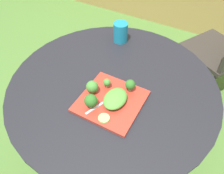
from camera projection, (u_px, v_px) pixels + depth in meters
The scene contains 11 objects.
ground_plane at pixel (113, 150), 1.66m from camera, with size 12.00×12.00×0.00m, color #4C7533.
patio_table at pixel (113, 109), 1.28m from camera, with size 1.07×1.07×0.73m.
salad_plate at pixel (111, 101), 1.04m from camera, with size 0.29×0.29×0.01m, color #AD3323.
drinking_glass at pixel (120, 33), 1.34m from camera, with size 0.09×0.09×0.12m.
fork at pixel (102, 103), 1.02m from camera, with size 0.07×0.15×0.00m.
lettuce_mound at pixel (115, 99), 1.01m from camera, with size 0.10×0.14×0.04m, color #519338.
broccoli_floret_0 at pixel (107, 83), 1.07m from camera, with size 0.04×0.04×0.05m.
broccoli_floret_1 at pixel (91, 101), 0.98m from camera, with size 0.06×0.06×0.07m.
broccoli_floret_2 at pixel (92, 87), 1.04m from camera, with size 0.06×0.06×0.07m.
broccoli_floret_3 at pixel (130, 85), 1.05m from camera, with size 0.05×0.05×0.06m.
cucumber_slice_0 at pixel (104, 118), 0.96m from camera, with size 0.05×0.05×0.01m, color #8EB766.
Camera 1 is at (0.37, -0.68, 1.55)m, focal length 35.27 mm.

